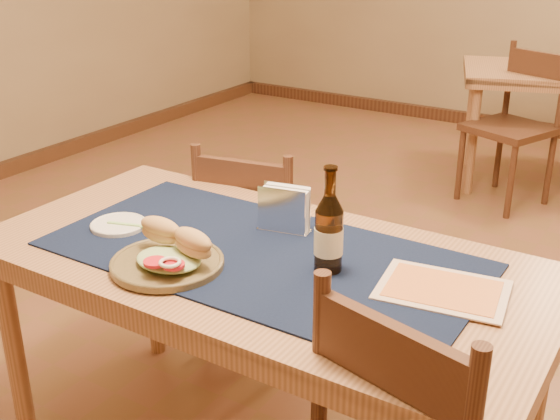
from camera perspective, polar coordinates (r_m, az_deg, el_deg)
The scene contains 11 objects.
main_table at distance 1.98m, azimuth -1.55°, elevation -5.82°, with size 1.60×0.80×0.75m.
placemat at distance 1.94m, azimuth -1.58°, elevation -3.60°, with size 1.20×0.60×0.01m, color #0D1833.
baseboard at distance 2.90m, azimuth 7.51°, elevation -10.12°, with size 6.00×7.00×0.10m.
chair_main_far at distance 2.68m, azimuth -1.76°, elevation -2.87°, with size 0.47×0.47×0.88m.
chair_back_near at distance 4.41m, azimuth 18.52°, elevation 6.67°, with size 0.56×0.56×0.93m.
sandwich_plate at distance 1.88m, azimuth -8.95°, elevation -3.72°, with size 0.30×0.30×0.12m.
side_plate at distance 2.16m, azimuth -12.99°, elevation -1.14°, with size 0.17×0.17×0.01m.
fork at distance 2.13m, azimuth -11.86°, elevation -1.20°, with size 0.14×0.06×0.00m.
beer_bottle at distance 1.81m, azimuth 3.98°, elevation -1.87°, with size 0.08×0.08×0.29m.
napkin_holder at distance 2.05m, azimuth 0.35°, elevation -0.02°, with size 0.16×0.09×0.14m.
menu_card at distance 1.80m, azimuth 13.09°, elevation -6.30°, with size 0.34×0.27×0.01m.
Camera 1 is at (0.97, -2.24, 1.61)m, focal length 45.00 mm.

